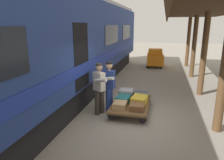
{
  "coord_description": "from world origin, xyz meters",
  "views": [
    {
      "loc": [
        -0.73,
        5.92,
        2.89
      ],
      "look_at": [
        0.88,
        -0.47,
        1.15
      ],
      "focal_mm": 33.6,
      "sensor_mm": 36.0,
      "label": 1
    }
  ],
  "objects_px": {
    "luggage_cart": "(131,104)",
    "baggage_tug": "(155,58)",
    "suitcase_tan_vintage": "(120,105)",
    "porter_by_door": "(100,87)",
    "train_car": "(38,52)",
    "porter_in_overalls": "(109,85)",
    "suitcase_teal_softside": "(123,99)",
    "suitcase_gray_aluminum": "(126,93)",
    "suitcase_yellow_case": "(139,100)",
    "suitcase_slate_roller": "(141,96)",
    "suitcase_brown_leather": "(137,107)"
  },
  "relations": [
    {
      "from": "porter_in_overalls",
      "to": "train_car",
      "type": "bearing_deg",
      "value": 16.43
    },
    {
      "from": "suitcase_brown_leather",
      "to": "suitcase_gray_aluminum",
      "type": "bearing_deg",
      "value": -63.69
    },
    {
      "from": "train_car",
      "to": "suitcase_yellow_case",
      "type": "xyz_separation_m",
      "value": [
        -3.21,
        -0.77,
        -1.63
      ]
    },
    {
      "from": "suitcase_yellow_case",
      "to": "suitcase_brown_leather",
      "type": "xyz_separation_m",
      "value": [
        0.0,
        0.55,
        -0.03
      ]
    },
    {
      "from": "suitcase_tan_vintage",
      "to": "porter_by_door",
      "type": "xyz_separation_m",
      "value": [
        0.7,
        -0.08,
        0.52
      ]
    },
    {
      "from": "luggage_cart",
      "to": "suitcase_brown_leather",
      "type": "distance_m",
      "value": 0.63
    },
    {
      "from": "suitcase_slate_roller",
      "to": "baggage_tug",
      "type": "height_order",
      "value": "baggage_tug"
    },
    {
      "from": "porter_by_door",
      "to": "suitcase_yellow_case",
      "type": "bearing_deg",
      "value": -159.24
    },
    {
      "from": "baggage_tug",
      "to": "suitcase_slate_roller",
      "type": "bearing_deg",
      "value": 89.23
    },
    {
      "from": "suitcase_slate_roller",
      "to": "luggage_cart",
      "type": "bearing_deg",
      "value": 63.69
    },
    {
      "from": "suitcase_yellow_case",
      "to": "suitcase_slate_roller",
      "type": "distance_m",
      "value": 0.55
    },
    {
      "from": "suitcase_tan_vintage",
      "to": "porter_by_door",
      "type": "distance_m",
      "value": 0.87
    },
    {
      "from": "train_car",
      "to": "porter_in_overalls",
      "type": "relative_size",
      "value": 12.6
    },
    {
      "from": "suitcase_gray_aluminum",
      "to": "porter_by_door",
      "type": "distance_m",
      "value": 1.33
    },
    {
      "from": "suitcase_tan_vintage",
      "to": "suitcase_teal_softside",
      "type": "xyz_separation_m",
      "value": [
        0.0,
        -0.55,
        0.0
      ]
    },
    {
      "from": "train_car",
      "to": "suitcase_brown_leather",
      "type": "height_order",
      "value": "train_car"
    },
    {
      "from": "porter_in_overalls",
      "to": "suitcase_teal_softside",
      "type": "bearing_deg",
      "value": -165.57
    },
    {
      "from": "suitcase_gray_aluminum",
      "to": "suitcase_yellow_case",
      "type": "height_order",
      "value": "suitcase_gray_aluminum"
    },
    {
      "from": "train_car",
      "to": "suitcase_brown_leather",
      "type": "xyz_separation_m",
      "value": [
        -3.21,
        -0.21,
        -1.66
      ]
    },
    {
      "from": "train_car",
      "to": "porter_in_overalls",
      "type": "height_order",
      "value": "train_car"
    },
    {
      "from": "luggage_cart",
      "to": "baggage_tug",
      "type": "bearing_deg",
      "value": -92.64
    },
    {
      "from": "suitcase_tan_vintage",
      "to": "suitcase_yellow_case",
      "type": "bearing_deg",
      "value": -134.68
    },
    {
      "from": "suitcase_gray_aluminum",
      "to": "suitcase_slate_roller",
      "type": "distance_m",
      "value": 0.55
    },
    {
      "from": "train_car",
      "to": "suitcase_teal_softside",
      "type": "distance_m",
      "value": 3.22
    },
    {
      "from": "suitcase_tan_vintage",
      "to": "baggage_tug",
      "type": "distance_m",
      "value": 8.72
    },
    {
      "from": "porter_in_overalls",
      "to": "porter_by_door",
      "type": "relative_size",
      "value": 1.0
    },
    {
      "from": "suitcase_teal_softside",
      "to": "suitcase_brown_leather",
      "type": "bearing_deg",
      "value": 134.68
    },
    {
      "from": "luggage_cart",
      "to": "suitcase_slate_roller",
      "type": "bearing_deg",
      "value": -116.31
    },
    {
      "from": "suitcase_slate_roller",
      "to": "porter_by_door",
      "type": "relative_size",
      "value": 0.36
    },
    {
      "from": "train_car",
      "to": "suitcase_gray_aluminum",
      "type": "distance_m",
      "value": 3.38
    },
    {
      "from": "suitcase_teal_softside",
      "to": "baggage_tug",
      "type": "xyz_separation_m",
      "value": [
        -0.65,
        -8.14,
        0.21
      ]
    },
    {
      "from": "suitcase_tan_vintage",
      "to": "porter_by_door",
      "type": "relative_size",
      "value": 0.28
    },
    {
      "from": "suitcase_tan_vintage",
      "to": "suitcase_slate_roller",
      "type": "bearing_deg",
      "value": -116.31
    },
    {
      "from": "suitcase_teal_softside",
      "to": "baggage_tug",
      "type": "bearing_deg",
      "value": -94.55
    },
    {
      "from": "suitcase_gray_aluminum",
      "to": "suitcase_slate_roller",
      "type": "relative_size",
      "value": 0.83
    },
    {
      "from": "luggage_cart",
      "to": "suitcase_yellow_case",
      "type": "bearing_deg",
      "value": 180.0
    },
    {
      "from": "suitcase_tan_vintage",
      "to": "baggage_tug",
      "type": "bearing_deg",
      "value": -94.27
    },
    {
      "from": "suitcase_gray_aluminum",
      "to": "porter_in_overalls",
      "type": "height_order",
      "value": "porter_in_overalls"
    },
    {
      "from": "suitcase_tan_vintage",
      "to": "porter_in_overalls",
      "type": "height_order",
      "value": "porter_in_overalls"
    },
    {
      "from": "suitcase_slate_roller",
      "to": "baggage_tug",
      "type": "xyz_separation_m",
      "value": [
        -0.1,
        -7.59,
        0.22
      ]
    },
    {
      "from": "luggage_cart",
      "to": "suitcase_brown_leather",
      "type": "bearing_deg",
      "value": 116.31
    },
    {
      "from": "suitcase_gray_aluminum",
      "to": "suitcase_brown_leather",
      "type": "relative_size",
      "value": 1.03
    },
    {
      "from": "suitcase_gray_aluminum",
      "to": "baggage_tug",
      "type": "height_order",
      "value": "baggage_tug"
    },
    {
      "from": "suitcase_gray_aluminum",
      "to": "suitcase_brown_leather",
      "type": "bearing_deg",
      "value": 116.31
    },
    {
      "from": "suitcase_brown_leather",
      "to": "porter_in_overalls",
      "type": "distance_m",
      "value": 1.23
    },
    {
      "from": "train_car",
      "to": "suitcase_tan_vintage",
      "type": "bearing_deg",
      "value": -175.41
    },
    {
      "from": "luggage_cart",
      "to": "suitcase_tan_vintage",
      "type": "xyz_separation_m",
      "value": [
        0.27,
        0.55,
        0.14
      ]
    },
    {
      "from": "suitcase_teal_softside",
      "to": "suitcase_slate_roller",
      "type": "height_order",
      "value": "suitcase_teal_softside"
    },
    {
      "from": "luggage_cart",
      "to": "suitcase_gray_aluminum",
      "type": "relative_size",
      "value": 3.95
    },
    {
      "from": "porter_in_overalls",
      "to": "suitcase_slate_roller",
      "type": "bearing_deg",
      "value": -146.69
    }
  ]
}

